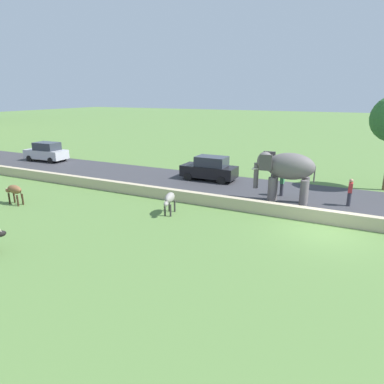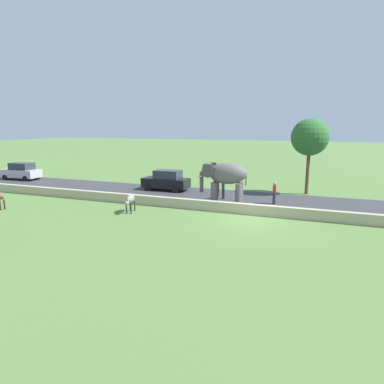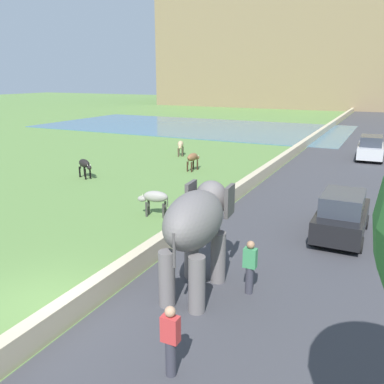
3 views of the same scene
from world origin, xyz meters
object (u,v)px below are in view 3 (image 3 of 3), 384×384
(car_silver, at_px, (370,148))
(cow_black, at_px, (85,164))
(elephant, at_px, (197,224))
(cow_brown, at_px, (193,158))
(person_beside_elephant, at_px, (250,266))
(cow_grey, at_px, (154,198))
(person_trailing, at_px, (171,340))
(cow_tan, at_px, (180,145))
(car_black, at_px, (342,215))

(car_silver, height_order, cow_black, car_silver)
(elephant, relative_size, cow_brown, 2.51)
(person_beside_elephant, bearing_deg, cow_grey, 141.84)
(cow_black, bearing_deg, person_beside_elephant, -33.42)
(elephant, xyz_separation_m, person_beside_elephant, (1.42, 0.43, -1.16))
(person_beside_elephant, relative_size, person_trailing, 1.00)
(elephant, distance_m, cow_brown, 15.54)
(cow_tan, relative_size, cow_black, 1.00)
(car_silver, xyz_separation_m, cow_brown, (-10.08, -8.74, -0.06))
(person_beside_elephant, xyz_separation_m, person_trailing, (-0.37, -3.84, 0.00))
(cow_tan, distance_m, cow_brown, 5.18)
(person_beside_elephant, height_order, car_silver, car_silver)
(person_trailing, distance_m, car_black, 9.68)
(cow_brown, bearing_deg, cow_tan, 126.63)
(elephant, bearing_deg, car_silver, 82.01)
(person_trailing, distance_m, car_silver, 26.10)
(person_beside_elephant, xyz_separation_m, cow_grey, (-5.87, 4.62, -0.04))
(car_silver, distance_m, cow_tan, 13.95)
(person_trailing, distance_m, cow_black, 18.00)
(cow_tan, xyz_separation_m, cow_grey, (5.55, -12.98, 0.00))
(car_black, bearing_deg, cow_black, 168.20)
(car_black, height_order, cow_grey, car_black)
(cow_black, bearing_deg, cow_grey, -29.22)
(person_trailing, relative_size, cow_grey, 1.15)
(elephant, distance_m, car_silver, 22.85)
(cow_tan, distance_m, cow_grey, 14.11)
(cow_grey, height_order, cow_black, same)
(elephant, height_order, cow_grey, elephant)
(car_silver, distance_m, cow_brown, 13.34)
(car_silver, relative_size, car_black, 1.02)
(car_silver, xyz_separation_m, cow_tan, (-13.18, -4.58, -0.06))
(car_silver, distance_m, car_black, 16.57)
(person_beside_elephant, xyz_separation_m, car_black, (1.75, 5.61, 0.03))
(person_beside_elephant, height_order, cow_grey, person_beside_elephant)
(person_beside_elephant, relative_size, car_silver, 0.40)
(car_silver, relative_size, cow_black, 2.91)
(elephant, height_order, person_beside_elephant, elephant)
(car_silver, height_order, cow_brown, car_silver)
(cow_tan, distance_m, cow_black, 9.04)
(elephant, relative_size, person_trailing, 2.16)
(car_black, bearing_deg, cow_tan, 137.70)
(elephant, distance_m, cow_tan, 20.65)
(car_silver, bearing_deg, elephant, -97.99)
(cow_brown, relative_size, cow_grey, 0.98)
(elephant, bearing_deg, person_beside_elephant, 16.80)
(cow_tan, xyz_separation_m, cow_brown, (3.09, -4.16, 0.00))
(car_silver, bearing_deg, cow_tan, -160.83)
(car_silver, relative_size, cow_brown, 2.91)
(cow_grey, distance_m, cow_black, 8.45)
(person_beside_elephant, xyz_separation_m, cow_black, (-13.25, 8.74, -0.04))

